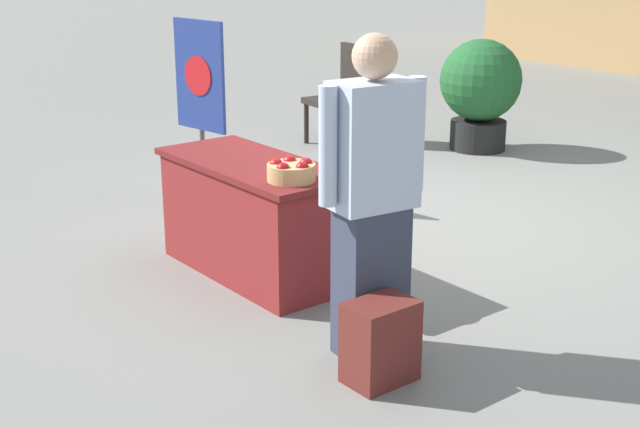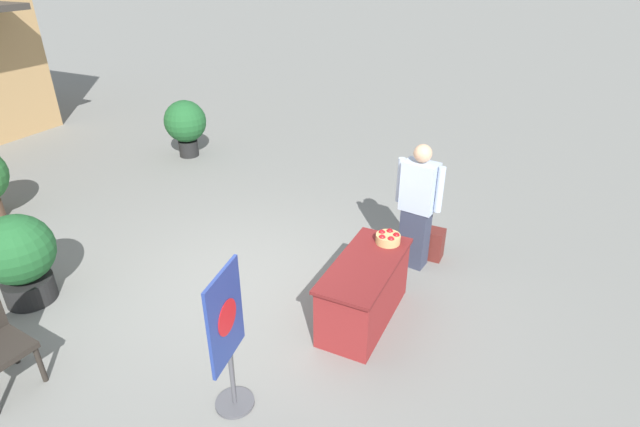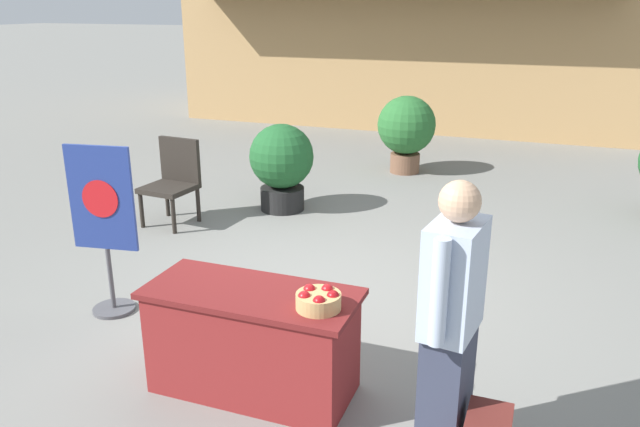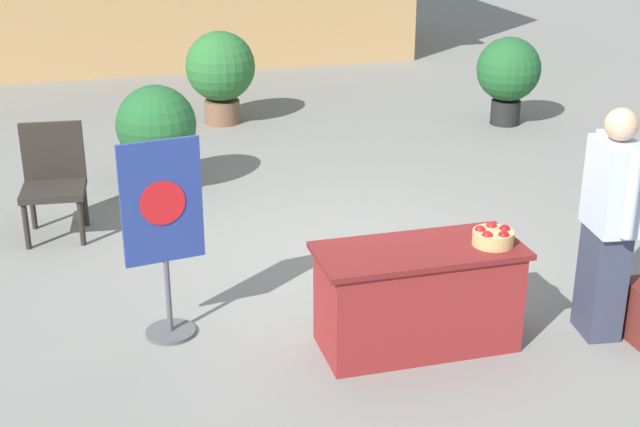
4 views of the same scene
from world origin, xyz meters
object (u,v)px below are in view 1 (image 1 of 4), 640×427
(backpack, at_px, (380,342))
(poster_board, at_px, (201,103))
(display_table, at_px, (255,218))
(apple_basket, at_px, (291,171))
(person_visitor, at_px, (372,198))
(potted_plant_far_right, at_px, (480,88))
(patio_chair, at_px, (347,91))

(backpack, bearing_deg, poster_board, 163.57)
(display_table, relative_size, apple_basket, 5.06)
(person_visitor, distance_m, backpack, 0.71)
(apple_basket, relative_size, poster_board, 0.19)
(person_visitor, xyz_separation_m, potted_plant_far_right, (-2.73, 3.86, -0.23))
(patio_chair, xyz_separation_m, potted_plant_far_right, (1.01, 0.89, 0.07))
(patio_chair, distance_m, potted_plant_far_right, 1.35)
(person_visitor, relative_size, poster_board, 1.15)
(person_visitor, distance_m, patio_chair, 4.79)
(display_table, bearing_deg, backpack, -12.16)
(apple_basket, bearing_deg, person_visitor, -7.15)
(poster_board, distance_m, patio_chair, 2.32)
(display_table, bearing_deg, potted_plant_far_right, 110.93)
(person_visitor, bearing_deg, display_table, 0.00)
(display_table, distance_m, patio_chair, 3.70)
(apple_basket, xyz_separation_m, patio_chair, (-2.92, 2.87, -0.25))
(apple_basket, distance_m, backpack, 1.27)
(apple_basket, distance_m, patio_chair, 4.10)
(person_visitor, height_order, potted_plant_far_right, person_visitor)
(apple_basket, distance_m, potted_plant_far_right, 4.22)
(display_table, distance_m, person_visitor, 1.42)
(backpack, height_order, patio_chair, patio_chair)
(display_table, xyz_separation_m, potted_plant_far_right, (-1.41, 3.68, 0.24))
(patio_chair, bearing_deg, backpack, 57.26)
(backpack, distance_m, patio_chair, 5.10)
(display_table, height_order, patio_chair, patio_chair)
(display_table, distance_m, potted_plant_far_right, 3.95)
(display_table, distance_m, poster_board, 1.81)
(display_table, height_order, backpack, display_table)
(display_table, bearing_deg, poster_board, 159.65)
(backpack, xyz_separation_m, poster_board, (-3.24, 0.95, 0.59))
(backpack, distance_m, poster_board, 3.43)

